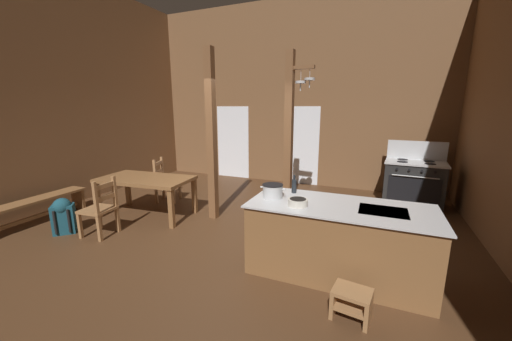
{
  "coord_description": "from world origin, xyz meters",
  "views": [
    {
      "loc": [
        2.19,
        -3.64,
        2.03
      ],
      "look_at": [
        0.41,
        0.56,
        1.03
      ],
      "focal_mm": 20.28,
      "sensor_mm": 36.0,
      "label": 1
    }
  ],
  "objects_px": {
    "mixing_bowl_on_counter": "(298,202)",
    "bottle_tall_on_counter": "(294,186)",
    "kitchen_island": "(338,240)",
    "ladderback_chair_near_window": "(100,209)",
    "bench_along_left_wall": "(37,206)",
    "stove_range": "(413,183)",
    "backpack": "(63,215)",
    "step_stool": "(352,302)",
    "dining_table": "(146,182)",
    "ladderback_chair_by_post": "(165,181)",
    "stockpot_on_counter": "(273,191)"
  },
  "relations": [
    {
      "from": "stove_range",
      "to": "bottle_tall_on_counter",
      "type": "height_order",
      "value": "stove_range"
    },
    {
      "from": "ladderback_chair_near_window",
      "to": "stockpot_on_counter",
      "type": "xyz_separation_m",
      "value": [
        2.78,
        0.34,
        0.52
      ]
    },
    {
      "from": "ladderback_chair_near_window",
      "to": "backpack",
      "type": "bearing_deg",
      "value": -164.7
    },
    {
      "from": "step_stool",
      "to": "mixing_bowl_on_counter",
      "type": "bearing_deg",
      "value": 141.89
    },
    {
      "from": "dining_table",
      "to": "bottle_tall_on_counter",
      "type": "distance_m",
      "value": 2.99
    },
    {
      "from": "stove_range",
      "to": "stockpot_on_counter",
      "type": "bearing_deg",
      "value": -120.74
    },
    {
      "from": "bench_along_left_wall",
      "to": "backpack",
      "type": "height_order",
      "value": "backpack"
    },
    {
      "from": "kitchen_island",
      "to": "stove_range",
      "type": "height_order",
      "value": "stove_range"
    },
    {
      "from": "dining_table",
      "to": "ladderback_chair_near_window",
      "type": "height_order",
      "value": "ladderback_chair_near_window"
    },
    {
      "from": "bench_along_left_wall",
      "to": "backpack",
      "type": "relative_size",
      "value": 2.87
    },
    {
      "from": "bench_along_left_wall",
      "to": "bottle_tall_on_counter",
      "type": "height_order",
      "value": "bottle_tall_on_counter"
    },
    {
      "from": "ladderback_chair_near_window",
      "to": "bottle_tall_on_counter",
      "type": "relative_size",
      "value": 3.82
    },
    {
      "from": "dining_table",
      "to": "stockpot_on_counter",
      "type": "bearing_deg",
      "value": -13.23
    },
    {
      "from": "stove_range",
      "to": "dining_table",
      "type": "bearing_deg",
      "value": -150.74
    },
    {
      "from": "stockpot_on_counter",
      "to": "mixing_bowl_on_counter",
      "type": "bearing_deg",
      "value": -25.62
    },
    {
      "from": "ladderback_chair_by_post",
      "to": "bench_along_left_wall",
      "type": "relative_size",
      "value": 0.56
    },
    {
      "from": "stove_range",
      "to": "mixing_bowl_on_counter",
      "type": "distance_m",
      "value": 3.83
    },
    {
      "from": "stove_range",
      "to": "ladderback_chair_near_window",
      "type": "bearing_deg",
      "value": -142.56
    },
    {
      "from": "bench_along_left_wall",
      "to": "mixing_bowl_on_counter",
      "type": "distance_m",
      "value": 4.74
    },
    {
      "from": "stove_range",
      "to": "backpack",
      "type": "xyz_separation_m",
      "value": [
        -5.38,
        -3.8,
        -0.17
      ]
    },
    {
      "from": "kitchen_island",
      "to": "ladderback_chair_near_window",
      "type": "xyz_separation_m",
      "value": [
        -3.62,
        -0.36,
        0.01
      ]
    },
    {
      "from": "step_stool",
      "to": "ladderback_chair_near_window",
      "type": "xyz_separation_m",
      "value": [
        -3.87,
        0.4,
        0.27
      ]
    },
    {
      "from": "stove_range",
      "to": "ladderback_chair_near_window",
      "type": "distance_m",
      "value": 5.96
    },
    {
      "from": "stockpot_on_counter",
      "to": "dining_table",
      "type": "bearing_deg",
      "value": 166.77
    },
    {
      "from": "kitchen_island",
      "to": "stove_range",
      "type": "xyz_separation_m",
      "value": [
        1.11,
        3.26,
        0.04
      ]
    },
    {
      "from": "stove_range",
      "to": "ladderback_chair_near_window",
      "type": "height_order",
      "value": "stove_range"
    },
    {
      "from": "bottle_tall_on_counter",
      "to": "step_stool",
      "type": "bearing_deg",
      "value": -49.68
    },
    {
      "from": "stove_range",
      "to": "stockpot_on_counter",
      "type": "relative_size",
      "value": 3.91
    },
    {
      "from": "kitchen_island",
      "to": "mixing_bowl_on_counter",
      "type": "distance_m",
      "value": 0.7
    },
    {
      "from": "ladderback_chair_by_post",
      "to": "mixing_bowl_on_counter",
      "type": "distance_m",
      "value": 3.82
    },
    {
      "from": "step_stool",
      "to": "dining_table",
      "type": "relative_size",
      "value": 0.22
    },
    {
      "from": "bench_along_left_wall",
      "to": "mixing_bowl_on_counter",
      "type": "height_order",
      "value": "mixing_bowl_on_counter"
    },
    {
      "from": "stove_range",
      "to": "bottle_tall_on_counter",
      "type": "relative_size",
      "value": 5.31
    },
    {
      "from": "stove_range",
      "to": "ladderback_chair_by_post",
      "type": "bearing_deg",
      "value": -160.08
    },
    {
      "from": "step_stool",
      "to": "backpack",
      "type": "distance_m",
      "value": 4.53
    },
    {
      "from": "backpack",
      "to": "bottle_tall_on_counter",
      "type": "bearing_deg",
      "value": 12.9
    },
    {
      "from": "stove_range",
      "to": "backpack",
      "type": "distance_m",
      "value": 6.59
    },
    {
      "from": "backpack",
      "to": "bottle_tall_on_counter",
      "type": "height_order",
      "value": "bottle_tall_on_counter"
    },
    {
      "from": "ladderback_chair_by_post",
      "to": "ladderback_chair_near_window",
      "type": "bearing_deg",
      "value": -82.59
    },
    {
      "from": "step_stool",
      "to": "stockpot_on_counter",
      "type": "xyz_separation_m",
      "value": [
        -1.09,
        0.74,
        0.79
      ]
    },
    {
      "from": "stove_range",
      "to": "backpack",
      "type": "height_order",
      "value": "stove_range"
    },
    {
      "from": "kitchen_island",
      "to": "bottle_tall_on_counter",
      "type": "distance_m",
      "value": 0.89
    },
    {
      "from": "bottle_tall_on_counter",
      "to": "mixing_bowl_on_counter",
      "type": "bearing_deg",
      "value": -69.56
    },
    {
      "from": "mixing_bowl_on_counter",
      "to": "bottle_tall_on_counter",
      "type": "xyz_separation_m",
      "value": [
        -0.19,
        0.5,
        0.06
      ]
    },
    {
      "from": "ladderback_chair_near_window",
      "to": "ladderback_chair_by_post",
      "type": "xyz_separation_m",
      "value": [
        -0.24,
        1.82,
        0.0
      ]
    },
    {
      "from": "ladderback_chair_near_window",
      "to": "bench_along_left_wall",
      "type": "xyz_separation_m",
      "value": [
        -1.54,
        -0.06,
        -0.14
      ]
    },
    {
      "from": "stockpot_on_counter",
      "to": "backpack",
      "type": "bearing_deg",
      "value": -171.45
    },
    {
      "from": "ladderback_chair_by_post",
      "to": "dining_table",
      "type": "bearing_deg",
      "value": -72.6
    },
    {
      "from": "backpack",
      "to": "mixing_bowl_on_counter",
      "type": "height_order",
      "value": "mixing_bowl_on_counter"
    },
    {
      "from": "bottle_tall_on_counter",
      "to": "ladderback_chair_near_window",
      "type": "bearing_deg",
      "value": -167.63
    }
  ]
}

